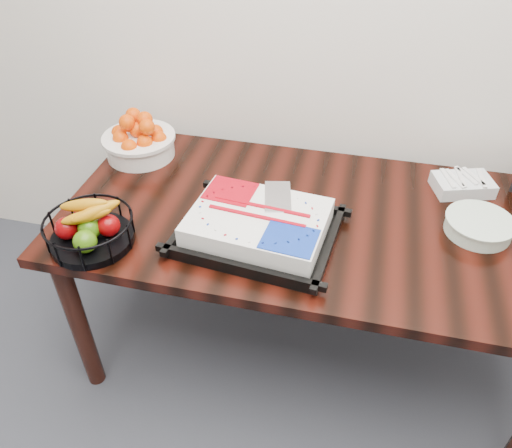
% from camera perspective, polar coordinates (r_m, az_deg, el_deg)
% --- Properties ---
extents(table, '(1.80, 0.90, 0.75)m').
position_cam_1_polar(table, '(1.85, 6.36, -1.09)').
color(table, black).
rests_on(table, ground).
extents(cake_tray, '(0.55, 0.45, 0.10)m').
position_cam_1_polar(cake_tray, '(1.66, 0.25, -0.22)').
color(cake_tray, black).
rests_on(cake_tray, table).
extents(tangerine_bowl, '(0.30, 0.30, 0.19)m').
position_cam_1_polar(tangerine_bowl, '(2.14, -13.25, 9.55)').
color(tangerine_bowl, white).
rests_on(tangerine_bowl, table).
extents(fruit_basket, '(0.29, 0.29, 0.15)m').
position_cam_1_polar(fruit_basket, '(1.72, -18.50, -0.44)').
color(fruit_basket, black).
rests_on(fruit_basket, table).
extents(plate_stack, '(0.23, 0.23, 0.06)m').
position_cam_1_polar(plate_stack, '(1.86, 24.10, -0.20)').
color(plate_stack, white).
rests_on(plate_stack, table).
extents(fork_bag, '(0.24, 0.19, 0.06)m').
position_cam_1_polar(fork_bag, '(2.05, 22.54, 4.24)').
color(fork_bag, silver).
rests_on(fork_bag, table).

